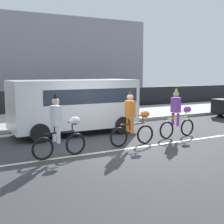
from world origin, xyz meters
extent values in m
plane|color=#38383A|center=(0.00, 0.00, 0.00)|extent=(80.00, 80.00, 0.00)
cube|color=beige|center=(0.00, -0.50, 0.00)|extent=(36.00, 0.14, 0.01)
cube|color=#9E9B93|center=(0.00, 6.50, 0.07)|extent=(60.00, 5.00, 0.15)
cube|color=black|center=(0.00, 9.40, 0.70)|extent=(40.00, 0.08, 1.40)
torus|color=black|center=(-1.31, -0.38, 0.33)|extent=(0.67, 0.14, 0.67)
torus|color=black|center=(-2.35, -0.49, 0.33)|extent=(0.67, 0.14, 0.67)
cylinder|color=black|center=(-1.83, -0.44, 0.75)|extent=(0.97, 0.15, 0.05)
cylinder|color=black|center=(-1.98, -0.45, 0.84)|extent=(0.04, 0.04, 0.18)
cylinder|color=black|center=(-1.41, -0.39, 0.86)|extent=(0.04, 0.04, 0.23)
cylinder|color=black|center=(-1.41, -0.39, 0.98)|extent=(0.08, 0.50, 0.03)
ellipsoid|color=white|center=(-1.33, -0.39, 1.05)|extent=(0.38, 0.24, 0.24)
cube|color=white|center=(-1.93, -0.45, 1.26)|extent=(0.27, 0.34, 0.56)
sphere|color=beige|center=(-1.93, -0.45, 1.66)|extent=(0.22, 0.22, 0.22)
cone|color=black|center=(-1.93, -0.45, 1.84)|extent=(0.14, 0.14, 0.16)
cylinder|color=white|center=(-1.92, -0.59, 0.71)|extent=(0.11, 0.11, 0.48)
cylinder|color=white|center=(-1.94, -0.31, 0.71)|extent=(0.11, 0.11, 0.48)
torus|color=black|center=(1.38, -0.19, 0.33)|extent=(0.67, 0.08, 0.67)
torus|color=black|center=(0.33, -0.17, 0.33)|extent=(0.67, 0.08, 0.67)
cylinder|color=#4C2614|center=(0.85, -0.18, 0.75)|extent=(0.97, 0.06, 0.05)
cylinder|color=#4C2614|center=(0.70, -0.18, 0.84)|extent=(0.04, 0.04, 0.18)
cylinder|color=#4C2614|center=(1.27, -0.19, 0.86)|extent=(0.04, 0.04, 0.23)
cylinder|color=#4C2614|center=(1.27, -0.19, 0.98)|extent=(0.04, 0.50, 0.03)
ellipsoid|color=orange|center=(1.36, -0.19, 1.05)|extent=(0.36, 0.20, 0.24)
cube|color=orange|center=(0.75, -0.18, 1.26)|extent=(0.24, 0.32, 0.56)
sphere|color=beige|center=(0.75, -0.18, 1.66)|extent=(0.22, 0.22, 0.22)
cone|color=#4C2614|center=(0.75, -0.18, 1.84)|extent=(0.14, 0.14, 0.16)
cylinder|color=orange|center=(0.75, -0.32, 0.71)|extent=(0.11, 0.11, 0.48)
cylinder|color=orange|center=(0.75, -0.04, 0.71)|extent=(0.11, 0.11, 0.48)
torus|color=black|center=(3.60, 0.14, 0.33)|extent=(0.67, 0.10, 0.67)
torus|color=black|center=(2.55, 0.10, 0.33)|extent=(0.67, 0.10, 0.67)
cylinder|color=#E5D84C|center=(3.07, 0.12, 0.75)|extent=(0.97, 0.09, 0.05)
cylinder|color=#E5D84C|center=(2.92, 0.11, 0.84)|extent=(0.04, 0.04, 0.18)
cylinder|color=#E5D84C|center=(3.49, 0.14, 0.86)|extent=(0.04, 0.04, 0.23)
cylinder|color=#E5D84C|center=(3.49, 0.14, 0.98)|extent=(0.05, 0.50, 0.03)
ellipsoid|color=purple|center=(3.58, 0.14, 1.05)|extent=(0.37, 0.21, 0.24)
cube|color=purple|center=(2.97, 0.12, 1.26)|extent=(0.25, 0.33, 0.56)
sphere|color=beige|center=(2.97, 0.12, 1.66)|extent=(0.22, 0.22, 0.22)
cone|color=#E5D84C|center=(2.97, 0.12, 1.84)|extent=(0.14, 0.14, 0.16)
cylinder|color=purple|center=(2.98, -0.02, 0.71)|extent=(0.11, 0.11, 0.48)
cylinder|color=purple|center=(2.97, 0.26, 0.71)|extent=(0.11, 0.11, 0.48)
cube|color=white|center=(-0.12, 2.70, 1.23)|extent=(5.00, 2.00, 1.90)
cube|color=#283342|center=(0.28, 2.70, 1.58)|extent=(3.90, 2.02, 0.56)
cylinder|color=black|center=(1.58, 1.70, 0.35)|extent=(0.70, 0.22, 0.70)
cylinder|color=black|center=(1.58, 3.70, 0.35)|extent=(0.70, 0.22, 0.70)
cylinder|color=black|center=(-1.82, 1.70, 0.35)|extent=(0.70, 0.22, 0.70)
cylinder|color=black|center=(-1.82, 3.70, 0.35)|extent=(0.70, 0.22, 0.70)
cylinder|color=black|center=(9.16, 3.54, 0.30)|extent=(0.60, 0.20, 0.60)
camera|label=1|loc=(-4.76, -9.02, 2.52)|focal=50.00mm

